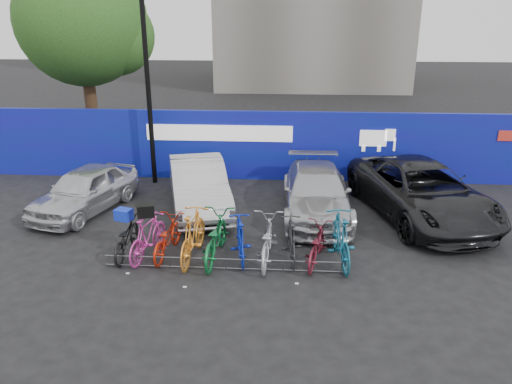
# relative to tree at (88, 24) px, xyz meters

# --- Properties ---
(ground) EXTENTS (100.00, 100.00, 0.00)m
(ground) POSITION_rel_tree_xyz_m (6.77, -10.06, -5.07)
(ground) COLOR black
(ground) RESTS_ON ground
(hoarding) EXTENTS (22.00, 0.18, 2.40)m
(hoarding) POSITION_rel_tree_xyz_m (6.78, -4.06, -3.86)
(hoarding) COLOR navy
(hoarding) RESTS_ON ground
(tree) EXTENTS (5.40, 5.20, 7.80)m
(tree) POSITION_rel_tree_xyz_m (0.00, 0.00, 0.00)
(tree) COLOR #382314
(tree) RESTS_ON ground
(lamppost) EXTENTS (0.25, 0.50, 6.11)m
(lamppost) POSITION_rel_tree_xyz_m (3.57, -4.66, -1.80)
(lamppost) COLOR black
(lamppost) RESTS_ON ground
(bike_rack) EXTENTS (5.60, 0.03, 0.30)m
(bike_rack) POSITION_rel_tree_xyz_m (6.77, -10.66, -4.91)
(bike_rack) COLOR #595B60
(bike_rack) RESTS_ON ground
(car_0) EXTENTS (2.58, 4.14, 1.31)m
(car_0) POSITION_rel_tree_xyz_m (2.24, -7.36, -4.41)
(car_0) COLOR silver
(car_0) RESTS_ON ground
(car_1) EXTENTS (2.67, 4.69, 1.46)m
(car_1) POSITION_rel_tree_xyz_m (5.51, -6.93, -4.34)
(car_1) COLOR #B9B8BD
(car_1) RESTS_ON ground
(car_2) EXTENTS (1.92, 4.62, 1.33)m
(car_2) POSITION_rel_tree_xyz_m (8.97, -7.15, -4.40)
(car_2) COLOR #B7B8BC
(car_2) RESTS_ON ground
(car_3) EXTENTS (3.90, 6.05, 1.55)m
(car_3) POSITION_rel_tree_xyz_m (11.91, -7.15, -4.29)
(car_3) COLOR black
(car_3) RESTS_ON ground
(bike_0) EXTENTS (0.61, 1.74, 0.92)m
(bike_0) POSITION_rel_tree_xyz_m (4.29, -10.04, -4.61)
(bike_0) COLOR black
(bike_0) RESTS_ON ground
(bike_1) EXTENTS (0.90, 1.85, 1.07)m
(bike_1) POSITION_rel_tree_xyz_m (4.85, -10.12, -4.53)
(bike_1) COLOR #D0369D
(bike_1) RESTS_ON ground
(bike_2) EXTENTS (0.82, 1.83, 0.93)m
(bike_2) POSITION_rel_tree_xyz_m (5.27, -9.99, -4.60)
(bike_2) COLOR #B5230B
(bike_2) RESTS_ON ground
(bike_3) EXTENTS (0.76, 2.08, 1.22)m
(bike_3) POSITION_rel_tree_xyz_m (5.94, -10.15, -4.46)
(bike_3) COLOR orange
(bike_3) RESTS_ON ground
(bike_4) EXTENTS (0.89, 2.16, 1.11)m
(bike_4) POSITION_rel_tree_xyz_m (6.45, -10.11, -4.51)
(bike_4) COLOR #106830
(bike_4) RESTS_ON ground
(bike_5) EXTENTS (0.77, 1.79, 1.04)m
(bike_5) POSITION_rel_tree_xyz_m (7.05, -10.08, -4.55)
(bike_5) COLOR #0D27BC
(bike_5) RESTS_ON ground
(bike_6) EXTENTS (0.80, 2.04, 1.06)m
(bike_6) POSITION_rel_tree_xyz_m (7.67, -10.14, -4.54)
(bike_6) COLOR #A2A3AA
(bike_6) RESTS_ON ground
(bike_7) EXTENTS (0.62, 1.72, 1.01)m
(bike_7) POSITION_rel_tree_xyz_m (8.25, -10.01, -4.56)
(bike_7) COLOR #262629
(bike_7) RESTS_ON ground
(bike_8) EXTENTS (1.00, 1.84, 0.92)m
(bike_8) POSITION_rel_tree_xyz_m (8.82, -10.16, -4.61)
(bike_8) COLOR maroon
(bike_8) RESTS_ON ground
(bike_9) EXTENTS (0.78, 2.09, 1.23)m
(bike_9) POSITION_rel_tree_xyz_m (9.38, -10.12, -4.46)
(bike_9) COLOR #155E7A
(bike_9) RESTS_ON ground
(cargo_crate) EXTENTS (0.44, 0.39, 0.27)m
(cargo_crate) POSITION_rel_tree_xyz_m (4.29, -10.04, -4.02)
(cargo_crate) COLOR #162FD4
(cargo_crate) RESTS_ON bike_0
(cargo_topcase) EXTENTS (0.48, 0.45, 0.29)m
(cargo_topcase) POSITION_rel_tree_xyz_m (4.85, -10.12, -3.85)
(cargo_topcase) COLOR black
(cargo_topcase) RESTS_ON bike_1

